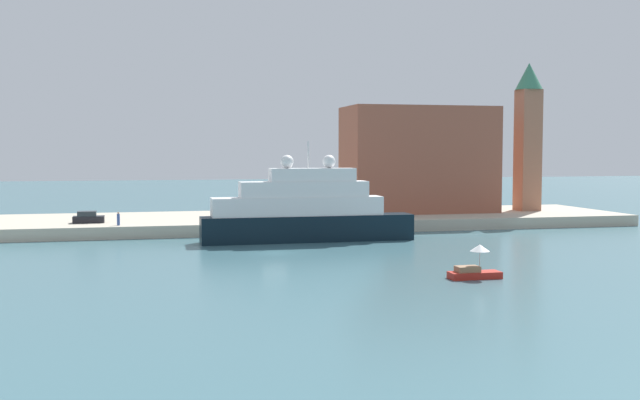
# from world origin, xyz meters

# --- Properties ---
(ground) EXTENTS (400.00, 400.00, 0.00)m
(ground) POSITION_xyz_m (0.00, 0.00, 0.00)
(ground) COLOR #3D6670
(quay_dock) EXTENTS (110.00, 21.74, 1.53)m
(quay_dock) POSITION_xyz_m (0.00, 26.87, 0.77)
(quay_dock) COLOR #B7AD99
(quay_dock) RESTS_ON ground
(large_yacht) EXTENTS (25.17, 3.54, 11.77)m
(large_yacht) POSITION_xyz_m (5.17, 9.22, 3.50)
(large_yacht) COLOR black
(large_yacht) RESTS_ON ground
(small_motorboat) EXTENTS (4.38, 1.65, 2.86)m
(small_motorboat) POSITION_xyz_m (13.65, -19.01, 0.92)
(small_motorboat) COLOR #B22319
(small_motorboat) RESTS_ON ground
(harbor_building) EXTENTS (21.98, 10.59, 15.63)m
(harbor_building) POSITION_xyz_m (26.75, 29.03, 9.35)
(harbor_building) COLOR #93513D
(harbor_building) RESTS_ON quay_dock
(bell_tower) EXTENTS (4.10, 4.10, 22.41)m
(bell_tower) POSITION_xyz_m (43.78, 27.40, 13.76)
(bell_tower) COLOR #9E664C
(bell_tower) RESTS_ON quay_dock
(parked_car) EXTENTS (3.84, 1.89, 1.49)m
(parked_car) POSITION_xyz_m (-20.21, 22.19, 2.17)
(parked_car) COLOR black
(parked_car) RESTS_ON quay_dock
(person_figure) EXTENTS (0.36, 0.36, 1.66)m
(person_figure) POSITION_xyz_m (-16.38, 17.93, 2.30)
(person_figure) COLOR #334C8C
(person_figure) RESTS_ON quay_dock
(mooring_bollard) EXTENTS (0.51, 0.51, 0.70)m
(mooring_bollard) POSITION_xyz_m (1.64, 17.26, 1.88)
(mooring_bollard) COLOR black
(mooring_bollard) RESTS_ON quay_dock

